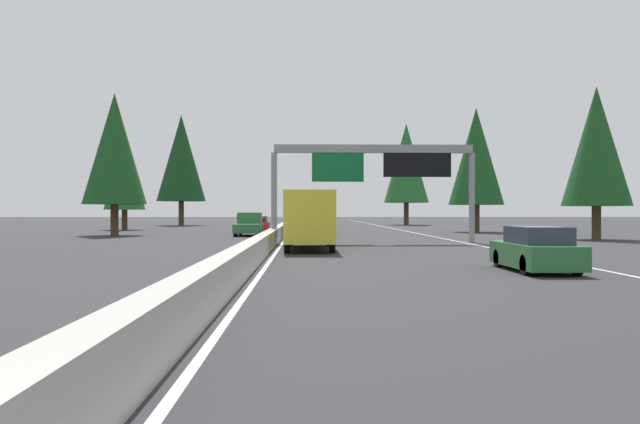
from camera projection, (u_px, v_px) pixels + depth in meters
name	position (u px, v px, depth m)	size (l,w,h in m)	color
ground_plane	(288.00, 232.00, 61.38)	(320.00, 320.00, 0.00)	#2D2D30
median_barrier	(290.00, 223.00, 81.37)	(180.00, 0.56, 0.90)	#ADAAA3
shoulder_stripe_right	(395.00, 229.00, 71.63)	(160.00, 0.16, 0.01)	silver
shoulder_stripe_median	(293.00, 229.00, 71.38)	(160.00, 0.16, 0.01)	silver
sign_gantry_overhead	(376.00, 165.00, 40.39)	(0.50, 12.68, 6.09)	gray
sedan_mid_left	(536.00, 250.00, 21.34)	(4.40, 1.80, 1.47)	#2D6B38
box_truck_near_right	(309.00, 218.00, 33.34)	(8.50, 2.40, 2.95)	gold
pickup_far_left	(305.00, 225.00, 47.87)	(5.60, 2.00, 1.86)	slate
sedan_far_center	(306.00, 218.00, 122.39)	(4.40, 1.80, 1.47)	maroon
minivan_far_right	(305.00, 223.00, 57.20)	(5.00, 1.95, 1.69)	red
sedan_near_center	(306.00, 221.00, 82.03)	(4.40, 1.80, 1.47)	silver
oncoming_near	(249.00, 224.00, 52.62)	(5.60, 2.00, 1.86)	#2D6B38
oncoming_far	(260.00, 224.00, 64.21)	(4.40, 1.80, 1.47)	red
conifer_right_near	(596.00, 146.00, 44.80)	(4.66, 4.66, 10.58)	#4C3823
conifer_right_mid	(476.00, 156.00, 61.09)	(5.14, 5.14, 11.69)	#4C3823
conifer_right_far	(406.00, 163.00, 92.91)	(6.38, 6.38, 14.49)	#4C3823
conifer_left_near	(114.00, 149.00, 52.41)	(5.06, 5.06, 11.51)	#4C3823
conifer_left_mid	(125.00, 174.00, 68.08)	(4.26, 4.26, 9.69)	#4C3823
conifer_left_far	(181.00, 158.00, 89.65)	(6.70, 6.70, 15.23)	#4C3823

